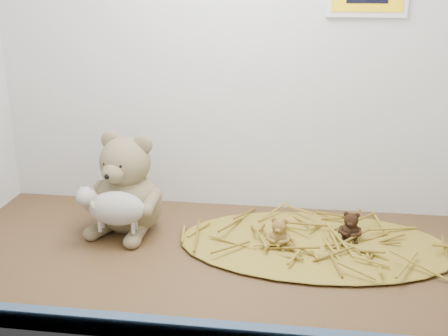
% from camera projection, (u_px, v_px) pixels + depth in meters
% --- Properties ---
extents(alcove_shell, '(1.20, 0.60, 0.90)m').
position_uv_depth(alcove_shell, '(223.00, 40.00, 1.14)').
color(alcove_shell, '#3E2D15').
rests_on(alcove_shell, ground).
extents(front_rail, '(1.19, 0.02, 0.04)m').
position_uv_depth(front_rail, '(191.00, 331.00, 0.93)').
color(front_rail, '#38516B').
rests_on(front_rail, shelf_floor).
extents(straw_bed, '(0.61, 0.35, 0.01)m').
position_uv_depth(straw_bed, '(315.00, 244.00, 1.25)').
color(straw_bed, brown).
rests_on(straw_bed, shelf_floor).
extents(main_teddy, '(0.23, 0.24, 0.24)m').
position_uv_depth(main_teddy, '(128.00, 183.00, 1.30)').
color(main_teddy, olive).
rests_on(main_teddy, shelf_floor).
extents(toy_lamb, '(0.16, 0.10, 0.11)m').
position_uv_depth(toy_lamb, '(117.00, 208.00, 1.23)').
color(toy_lamb, '#B5AEA2').
rests_on(toy_lamb, main_teddy).
extents(mini_teddy_tan, '(0.06, 0.06, 0.07)m').
position_uv_depth(mini_teddy_tan, '(279.00, 231.00, 1.22)').
color(mini_teddy_tan, olive).
rests_on(mini_teddy_tan, straw_bed).
extents(mini_teddy_brown, '(0.06, 0.06, 0.07)m').
position_uv_depth(mini_teddy_brown, '(351.00, 225.00, 1.26)').
color(mini_teddy_brown, black).
rests_on(mini_teddy_brown, straw_bed).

